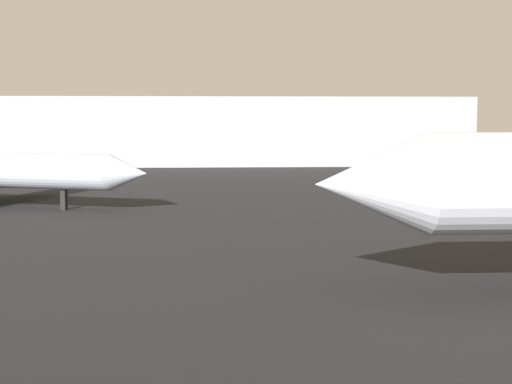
% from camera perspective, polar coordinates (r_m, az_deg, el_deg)
% --- Properties ---
extents(terminal_building, '(73.96, 22.24, 10.21)m').
position_cam_1_polar(terminal_building, '(122.01, -2.44, 4.56)').
color(terminal_building, '#999EA3').
rests_on(terminal_building, ground_plane).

